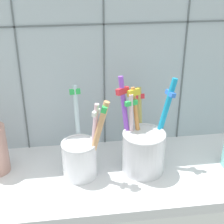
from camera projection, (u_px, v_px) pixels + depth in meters
counter_slab at (112, 176)px, 64.53cm from camera, size 64.00×22.00×2.00cm
tile_wall_back at (103, 48)px, 65.62cm from camera, size 64.00×2.20×45.00cm
toothbrush_cup_left at (81, 156)px, 61.46cm from camera, size 8.70×9.68×15.64cm
toothbrush_cup_right at (143, 148)px, 62.87cm from camera, size 11.12×11.28×17.71cm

